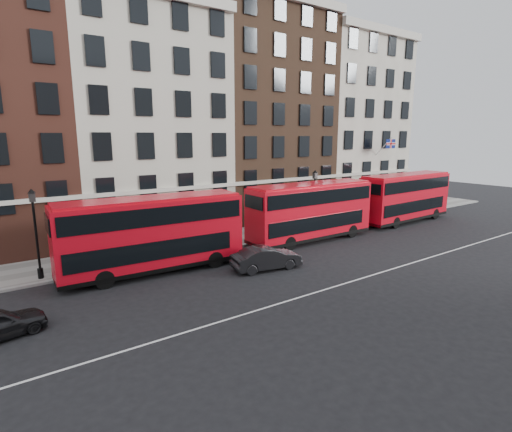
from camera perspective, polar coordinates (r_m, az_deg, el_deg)
ground at (r=22.62m, az=1.16°, el=-10.43°), size 120.00×120.00×0.00m
pavement at (r=31.22m, az=-10.39°, el=-4.26°), size 80.00×5.00×0.15m
kerb at (r=29.06m, az=-8.29°, el=-5.37°), size 80.00×0.30×0.16m
road_centre_line at (r=21.17m, az=4.45°, el=-12.04°), size 70.00×0.12×0.01m
building_terrace at (r=36.86m, az=-16.44°, el=13.82°), size 64.00×11.95×22.00m
bus_b at (r=25.35m, az=-14.67°, el=-2.34°), size 11.44×3.34×4.75m
bus_c at (r=32.32m, az=7.82°, el=0.81°), size 11.21×2.82×4.70m
bus_d at (r=41.84m, az=20.55°, el=2.65°), size 11.38×3.11×4.74m
car_front at (r=25.59m, az=1.52°, el=-6.03°), size 4.71×2.32×1.49m
lamp_post_left at (r=26.27m, az=-28.95°, el=-1.76°), size 0.44×0.44×5.33m
lamp_post_right at (r=35.42m, az=8.34°, el=2.65°), size 0.44×0.44×5.33m
traffic_light at (r=44.53m, az=20.08°, el=3.04°), size 0.25×0.45×3.27m
iron_railings at (r=33.03m, az=-12.05°, el=-2.42°), size 6.60×0.06×1.00m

